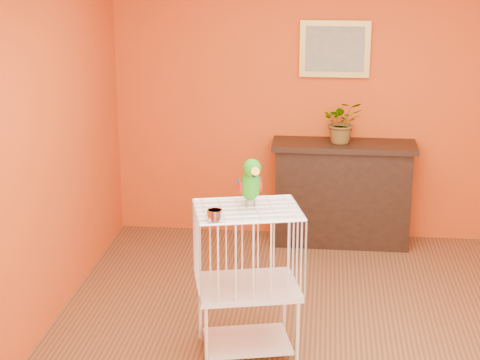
# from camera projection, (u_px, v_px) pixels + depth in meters

# --- Properties ---
(ground) EXTENTS (4.50, 4.50, 0.00)m
(ground) POSITION_uv_depth(u_px,v_px,m) (328.00, 348.00, 5.46)
(ground) COLOR brown
(ground) RESTS_ON ground
(room_shell) EXTENTS (4.50, 4.50, 4.50)m
(room_shell) POSITION_uv_depth(u_px,v_px,m) (336.00, 121.00, 5.01)
(room_shell) COLOR #D44614
(room_shell) RESTS_ON ground
(console_cabinet) EXTENTS (1.27, 0.46, 0.95)m
(console_cabinet) POSITION_uv_depth(u_px,v_px,m) (342.00, 193.00, 7.25)
(console_cabinet) COLOR black
(console_cabinet) RESTS_ON ground
(potted_plant) EXTENTS (0.39, 0.42, 0.30)m
(potted_plant) POSITION_uv_depth(u_px,v_px,m) (342.00, 127.00, 7.06)
(potted_plant) COLOR #26722D
(potted_plant) RESTS_ON console_cabinet
(framed_picture) EXTENTS (0.62, 0.04, 0.50)m
(framed_picture) POSITION_uv_depth(u_px,v_px,m) (335.00, 49.00, 7.08)
(framed_picture) COLOR #AF923E
(framed_picture) RESTS_ON room_shell
(birdcage) EXTENTS (0.76, 0.65, 1.02)m
(birdcage) POSITION_uv_depth(u_px,v_px,m) (247.00, 280.00, 5.26)
(birdcage) COLOR silver
(birdcage) RESTS_ON ground
(feed_cup) EXTENTS (0.10, 0.10, 0.07)m
(feed_cup) POSITION_uv_depth(u_px,v_px,m) (215.00, 215.00, 4.89)
(feed_cup) COLOR silver
(feed_cup) RESTS_ON birdcage
(parrot) EXTENTS (0.18, 0.30, 0.33)m
(parrot) POSITION_uv_depth(u_px,v_px,m) (251.00, 182.00, 5.12)
(parrot) COLOR #59544C
(parrot) RESTS_ON birdcage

